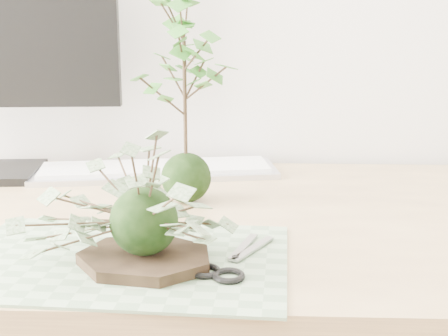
{
  "coord_description": "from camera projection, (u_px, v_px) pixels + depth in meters",
  "views": [
    {
      "loc": [
        0.04,
        0.26,
        1.06
      ],
      "look_at": [
        0.0,
        1.14,
        0.84
      ],
      "focal_mm": 50.0,
      "sensor_mm": 36.0,
      "label": 1
    }
  ],
  "objects": [
    {
      "name": "scissors",
      "position": [
        232.0,
        268.0,
        0.79
      ],
      "size": [
        0.09,
        0.17,
        0.01
      ],
      "rotation": [
        0.0,
        0.0,
        -0.42
      ],
      "color": "gray",
      "rests_on": "cutting_mat"
    },
    {
      "name": "keyboard",
      "position": [
        155.0,
        170.0,
        1.26
      ],
      "size": [
        0.51,
        0.22,
        0.02
      ],
      "rotation": [
        0.0,
        0.0,
        0.16
      ],
      "color": "silver",
      "rests_on": "desk"
    },
    {
      "name": "desk",
      "position": [
        185.0,
        263.0,
        1.05
      ],
      "size": [
        1.6,
        0.7,
        0.74
      ],
      "color": "tan",
      "rests_on": "ground_plane"
    },
    {
      "name": "cutting_mat",
      "position": [
        123.0,
        260.0,
        0.83
      ],
      "size": [
        0.45,
        0.32,
        0.0
      ],
      "primitive_type": "cube",
      "rotation": [
        0.0,
        0.0,
        -0.06
      ],
      "color": "#63835F",
      "rests_on": "desk"
    },
    {
      "name": "stone_dish",
      "position": [
        145.0,
        259.0,
        0.81
      ],
      "size": [
        0.21,
        0.21,
        0.01
      ],
      "primitive_type": "cylinder",
      "rotation": [
        0.0,
        0.0,
        -0.16
      ],
      "color": "black",
      "rests_on": "cutting_mat"
    },
    {
      "name": "ivy_kokedama",
      "position": [
        143.0,
        190.0,
        0.78
      ],
      "size": [
        0.3,
        0.3,
        0.18
      ],
      "rotation": [
        0.0,
        0.0,
        -0.28
      ],
      "color": "black",
      "rests_on": "stone_dish"
    },
    {
      "name": "maple_kokedama",
      "position": [
        184.0,
        54.0,
        1.02
      ],
      "size": [
        0.24,
        0.24,
        0.36
      ],
      "rotation": [
        0.0,
        0.0,
        0.28
      ],
      "color": "black",
      "rests_on": "desk"
    }
  ]
}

